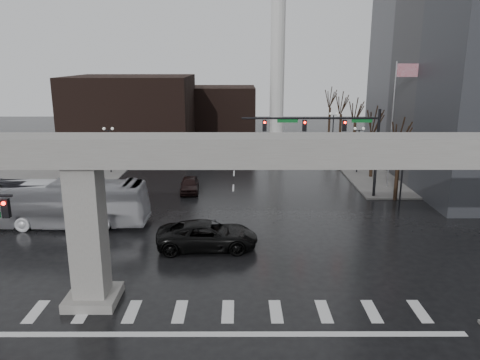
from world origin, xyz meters
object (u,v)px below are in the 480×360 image
at_px(pickup_truck, 207,235).
at_px(signal_mast_arm, 335,134).
at_px(city_bus, 62,203).
at_px(far_car, 190,185).

bearing_deg(pickup_truck, signal_mast_arm, -44.79).
height_order(signal_mast_arm, city_bus, signal_mast_arm).
bearing_deg(pickup_truck, far_car, 7.74).
xyz_separation_m(signal_mast_arm, far_car, (-13.11, 1.82, -5.11)).
height_order(pickup_truck, far_car, pickup_truck).
height_order(signal_mast_arm, far_car, signal_mast_arm).
distance_m(signal_mast_arm, pickup_truck, 16.55).
relative_size(pickup_truck, far_car, 1.58).
xyz_separation_m(city_bus, far_car, (8.60, 9.19, -1.06)).
relative_size(pickup_truck, city_bus, 0.52).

